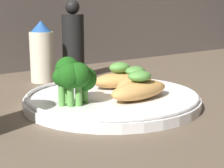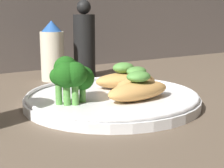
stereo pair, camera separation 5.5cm
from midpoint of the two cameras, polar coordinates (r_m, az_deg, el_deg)
The scene contains 8 objects.
ground_plane at distance 55.97cm, azimuth -2.82°, elevation -3.94°, with size 180.00×180.00×1.00cm, color brown.
plate at distance 55.58cm, azimuth -2.84°, elevation -2.46°, with size 28.30×28.30×2.00cm.
grilled_meat_front at distance 53.19cm, azimuth 1.66°, elevation -0.77°, with size 11.66×5.43×4.48cm.
grilled_meat_middle at distance 57.04cm, azimuth 1.09°, elevation 0.16°, with size 11.90×9.03×4.56cm.
grilled_meat_back at distance 61.31cm, azimuth -1.29°, elevation 0.93°, with size 11.05×6.94×4.60cm.
broccoli_bunch at distance 50.34cm, azimuth -9.52°, elevation 1.28°, with size 6.71×6.39×6.91cm.
sauce_bottle at distance 74.94cm, azimuth -13.68°, elevation 5.02°, with size 5.08×5.08×12.97cm.
pepper_grinder at distance 78.42cm, azimuth -8.49°, elevation 6.74°, with size 4.93×4.93×17.40cm.
Camera 1 is at (-33.70, -42.07, 14.82)cm, focal length 55.00 mm.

